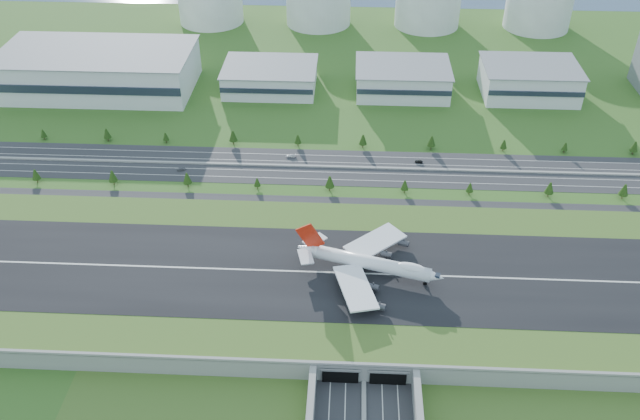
{
  "coord_description": "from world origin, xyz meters",
  "views": [
    {
      "loc": [
        -7.69,
        -212.29,
        192.25
      ],
      "look_at": [
        -20.04,
        35.0,
        14.75
      ],
      "focal_mm": 38.0,
      "sensor_mm": 36.0,
      "label": 1
    }
  ],
  "objects_px": {
    "boeing_747": "(369,262)",
    "car_7": "(291,156)",
    "car_4": "(181,169)",
    "car_5": "(419,162)",
    "fuel_tank_a": "(210,0)"
  },
  "relations": [
    {
      "from": "fuel_tank_a",
      "to": "boeing_747",
      "type": "bearing_deg",
      "value": -68.51
    },
    {
      "from": "boeing_747",
      "to": "car_7",
      "type": "height_order",
      "value": "boeing_747"
    },
    {
      "from": "fuel_tank_a",
      "to": "boeing_747",
      "type": "distance_m",
      "value": 332.28
    },
    {
      "from": "fuel_tank_a",
      "to": "car_4",
      "type": "height_order",
      "value": "fuel_tank_a"
    },
    {
      "from": "car_4",
      "to": "car_5",
      "type": "relative_size",
      "value": 1.05
    },
    {
      "from": "car_5",
      "to": "boeing_747",
      "type": "bearing_deg",
      "value": -2.07
    },
    {
      "from": "car_5",
      "to": "car_7",
      "type": "height_order",
      "value": "car_7"
    },
    {
      "from": "fuel_tank_a",
      "to": "car_5",
      "type": "height_order",
      "value": "fuel_tank_a"
    },
    {
      "from": "car_4",
      "to": "car_7",
      "type": "distance_m",
      "value": 59.3
    },
    {
      "from": "boeing_747",
      "to": "car_5",
      "type": "bearing_deg",
      "value": 90.06
    },
    {
      "from": "car_4",
      "to": "car_5",
      "type": "xyz_separation_m",
      "value": [
        126.55,
        13.9,
        -0.06
      ]
    },
    {
      "from": "car_4",
      "to": "car_5",
      "type": "height_order",
      "value": "car_4"
    },
    {
      "from": "boeing_747",
      "to": "car_7",
      "type": "xyz_separation_m",
      "value": [
        -41.22,
        103.57,
        -12.63
      ]
    },
    {
      "from": "fuel_tank_a",
      "to": "car_7",
      "type": "bearing_deg",
      "value": -68.61
    },
    {
      "from": "car_4",
      "to": "car_5",
      "type": "bearing_deg",
      "value": -107.3
    }
  ]
}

